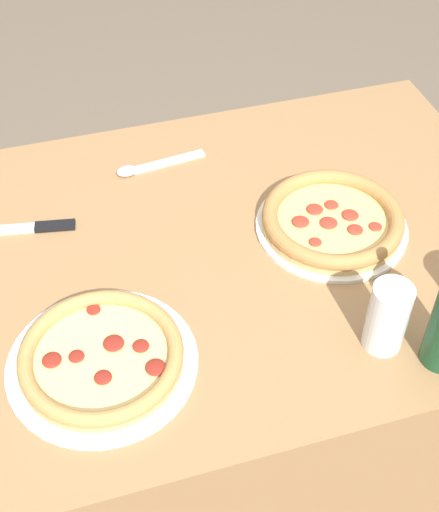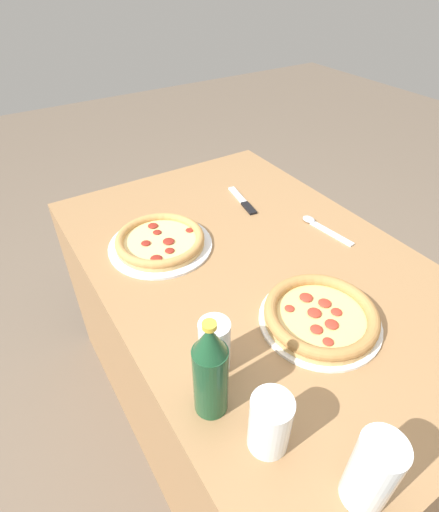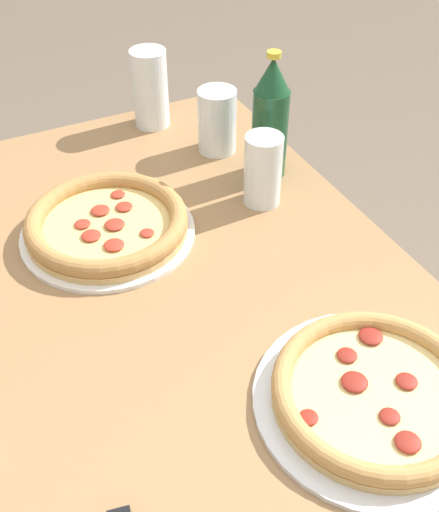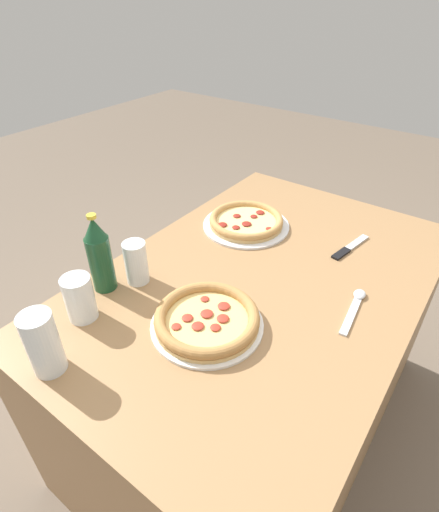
{
  "view_description": "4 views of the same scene",
  "coord_description": "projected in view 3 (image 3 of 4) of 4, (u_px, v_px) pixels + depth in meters",
  "views": [
    {
      "loc": [
        -0.23,
        -0.89,
        1.64
      ],
      "look_at": [
        0.01,
        -0.08,
        0.78
      ],
      "focal_mm": 50.0,
      "sensor_mm": 36.0,
      "label": 1
    },
    {
      "loc": [
        0.67,
        -0.55,
        1.42
      ],
      "look_at": [
        -0.01,
        -0.12,
        0.78
      ],
      "focal_mm": 28.0,
      "sensor_mm": 36.0,
      "label": 2
    },
    {
      "loc": [
        -0.57,
        0.19,
        1.37
      ],
      "look_at": [
        0.04,
        -0.11,
        0.79
      ],
      "focal_mm": 45.0,
      "sensor_mm": 36.0,
      "label": 3
    },
    {
      "loc": [
        0.82,
        0.45,
        1.44
      ],
      "look_at": [
        0.03,
        -0.14,
        0.74
      ],
      "focal_mm": 28.0,
      "sensor_mm": 36.0,
      "label": 4
    }
  ],
  "objects": [
    {
      "name": "glass_red_wine",
      "position": [
        150.0,
        93.0,
        1.3
      ],
      "size": [
        0.07,
        0.07,
        0.16
      ],
      "color": "white",
      "rests_on": "table"
    },
    {
      "name": "glass_lemonade",
      "position": [
        217.0,
        124.0,
        1.23
      ],
      "size": [
        0.07,
        0.07,
        0.12
      ],
      "color": "white",
      "rests_on": "table"
    },
    {
      "name": "pizza_veggie",
      "position": [
        375.0,
        394.0,
        0.79
      ],
      "size": [
        0.3,
        0.3,
        0.04
      ],
      "color": "silver",
      "rests_on": "table"
    },
    {
      "name": "pizza_pepperoni",
      "position": [
        107.0,
        225.0,
        1.05
      ],
      "size": [
        0.29,
        0.29,
        0.04
      ],
      "color": "white",
      "rests_on": "table"
    },
    {
      "name": "table",
      "position": [
        174.0,
        477.0,
        1.12
      ],
      "size": [
        1.28,
        0.84,
        0.71
      ],
      "color": "#997047",
      "rests_on": "ground_plane"
    },
    {
      "name": "glass_water",
      "position": [
        263.0,
        174.0,
        1.1
      ],
      "size": [
        0.07,
        0.07,
        0.13
      ],
      "color": "white",
      "rests_on": "table"
    },
    {
      "name": "beer_bottle",
      "position": [
        270.0,
        119.0,
        1.13
      ],
      "size": [
        0.07,
        0.07,
        0.23
      ],
      "color": "#194728",
      "rests_on": "table"
    }
  ]
}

